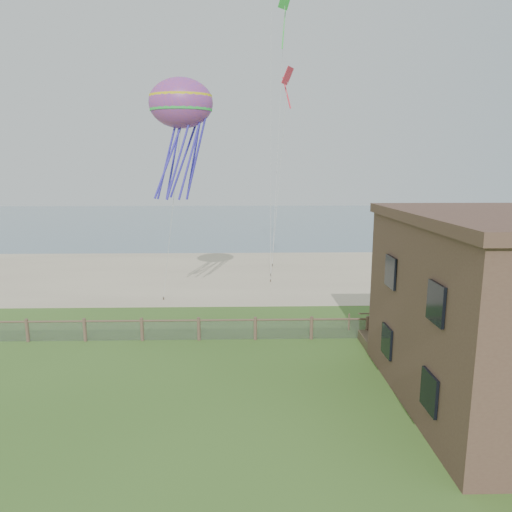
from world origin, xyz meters
name	(u,v)px	position (x,y,z in m)	size (l,w,h in m)	color
ground	(259,394)	(0.00, 0.00, 0.00)	(160.00, 160.00, 0.00)	#395B1F
sand_beach	(251,273)	(0.00, 22.00, 0.00)	(72.00, 20.00, 0.02)	tan
ocean	(248,220)	(0.00, 66.00, 0.00)	(160.00, 68.00, 0.02)	slate
chainlink_fence	(255,330)	(0.00, 6.00, 0.55)	(36.20, 0.20, 1.25)	brown
motel_deck	(506,340)	(13.00, 5.00, 0.25)	(15.00, 2.00, 0.50)	brown
picnic_table	(439,368)	(7.86, 1.23, 0.44)	(2.06, 1.56, 0.87)	brown
octopus_kite	(182,137)	(-4.23, 10.74, 10.83)	(3.65, 2.58, 7.52)	#EB5325
kite_red	(287,84)	(2.36, 14.76, 14.54)	(1.15, 0.70, 2.24)	red
kite_green	(285,15)	(2.64, 20.87, 20.71)	(1.26, 0.70, 3.41)	green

